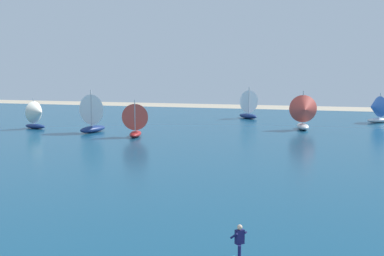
{
  "coord_description": "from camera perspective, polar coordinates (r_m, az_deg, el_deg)",
  "views": [
    {
      "loc": [
        7.4,
        -3.88,
        8.06
      ],
      "look_at": [
        1.14,
        16.98,
        5.47
      ],
      "focal_mm": 44.75,
      "sensor_mm": 36.0,
      "label": 1
    }
  ],
  "objects": [
    {
      "name": "sailboat_far_left",
      "position": [
        79.21,
        21.05,
        2.11
      ],
      "size": [
        4.16,
        3.76,
        4.62
      ],
      "color": "white",
      "rests_on": "ocean"
    },
    {
      "name": "ocean",
      "position": [
        56.52,
        9.01,
        -1.44
      ],
      "size": [
        160.0,
        90.0,
        0.1
      ],
      "primitive_type": "cube",
      "color": "navy",
      "rests_on": "ground"
    },
    {
      "name": "kitesurfer",
      "position": [
        20.41,
        5.98,
        -14.37
      ],
      "size": [
        1.77,
        1.79,
        1.67
      ],
      "color": "#26B2CC",
      "rests_on": "ocean"
    },
    {
      "name": "sailboat_mid_right",
      "position": [
        58.94,
        -6.69,
        1.02
      ],
      "size": [
        3.51,
        4.02,
        4.54
      ],
      "color": "maroon",
      "rests_on": "ocean"
    },
    {
      "name": "sailboat_mid_left",
      "position": [
        66.47,
        13.19,
        1.84
      ],
      "size": [
        4.08,
        4.69,
        5.3
      ],
      "color": "silver",
      "rests_on": "ocean"
    },
    {
      "name": "sailboat_outermost",
      "position": [
        81.7,
        6.45,
        2.88
      ],
      "size": [
        4.73,
        4.68,
        5.33
      ],
      "color": "navy",
      "rests_on": "ocean"
    },
    {
      "name": "sailboat_trailing",
      "position": [
        69.5,
        -17.95,
        1.51
      ],
      "size": [
        3.78,
        3.29,
        4.27
      ],
      "color": "navy",
      "rests_on": "ocean"
    },
    {
      "name": "sailboat_leading",
      "position": [
        64.12,
        -11.41,
        1.82
      ],
      "size": [
        4.25,
        4.91,
        5.57
      ],
      "color": "navy",
      "rests_on": "ocean"
    }
  ]
}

